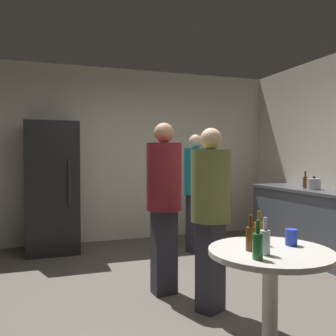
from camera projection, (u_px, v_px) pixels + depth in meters
ground_plane at (171, 308)px, 3.33m from camera, size 5.20×5.20×0.10m
wall_back at (115, 155)px, 5.76m from camera, size 5.32×0.06×2.70m
refrigerator at (52, 187)px, 5.06m from camera, size 0.70×0.68×1.80m
kitchen_counter at (312, 223)px, 4.83m from camera, size 0.64×1.94×0.90m
kettle at (314, 184)px, 4.73m from camera, size 0.24×0.17×0.18m
beer_bottle_on_counter at (305, 182)px, 4.92m from camera, size 0.06×0.06×0.23m
foreground_table at (270, 266)px, 2.36m from camera, size 0.80×0.80×0.73m
beer_bottle_amber at (259, 232)px, 2.50m from camera, size 0.06×0.06×0.23m
beer_bottle_brown at (251, 238)px, 2.33m from camera, size 0.06×0.06×0.23m
beer_bottle_green at (258, 245)px, 2.14m from camera, size 0.06×0.06×0.23m
beer_bottle_clear at (265, 241)px, 2.23m from camera, size 0.06×0.06×0.23m
plastic_cup_blue at (291, 237)px, 2.47m from camera, size 0.08×0.08×0.11m
person_in_teal_shirt at (196, 184)px, 5.05m from camera, size 0.44×0.44×1.63m
person_in_olive_shirt at (211, 205)px, 3.12m from camera, size 0.46×0.46×1.58m
person_in_maroon_shirt at (164, 194)px, 3.52m from camera, size 0.37×0.37×1.66m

